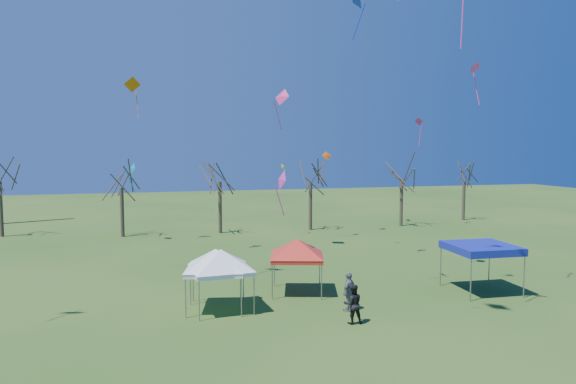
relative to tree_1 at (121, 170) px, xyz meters
name	(u,v)px	position (x,y,z in m)	size (l,w,h in m)	color
ground	(343,316)	(10.77, -24.65, -5.79)	(140.00, 140.00, 0.00)	#274E19
tree_1	(121,170)	(0.00, 0.00, 0.00)	(3.42, 3.42, 7.54)	#3D2D21
tree_2	(220,163)	(8.40, -0.27, 0.50)	(3.71, 3.71, 8.18)	#3D2D21
tree_3	(311,165)	(16.80, -0.60, 0.29)	(3.59, 3.59, 7.91)	#3D2D21
tree_4	(402,164)	(26.12, -0.65, 0.27)	(3.58, 3.58, 7.89)	#3D2D21
tree_5	(465,166)	(34.49, 1.42, -0.06)	(3.39, 3.39, 7.46)	#3D2D21
tent_white_west	(216,253)	(5.31, -22.09, -3.10)	(3.70, 3.70, 3.34)	gray
tent_white_mid	(221,253)	(5.53, -22.28, -3.09)	(3.79, 3.79, 3.35)	gray
tent_red	(297,243)	(9.78, -20.43, -3.11)	(3.62, 3.62, 3.32)	gray
tent_blue	(481,248)	(19.30, -22.75, -3.46)	(3.39, 3.39, 2.54)	gray
person_grey	(349,292)	(11.30, -23.98, -4.87)	(1.08, 0.45, 1.84)	slate
person_dark	(353,304)	(10.82, -25.67, -4.93)	(0.84, 0.66, 1.73)	black
kite_17	(475,69)	(22.38, -17.25, 6.84)	(1.07, 0.91, 2.73)	#FB37A8
kite_19	(283,168)	(13.53, -3.12, 0.14)	(0.74, 0.78, 1.94)	#E6FF1A
kite_27	(357,0)	(12.62, -21.38, 9.24)	(0.71, 1.08, 2.56)	#1332CC
kite_12	(419,122)	(27.92, -0.54, 4.37)	(0.83, 1.02, 2.84)	#D52F83
kite_11	(282,97)	(11.81, -9.31, 5.55)	(1.33, 1.53, 3.02)	#DE317B
kite_2	(132,85)	(1.21, -3.71, 6.77)	(1.44, 0.95, 3.28)	orange
kite_22	(326,157)	(16.70, -5.29, 1.10)	(1.00, 0.93, 2.99)	#DA4E0B
kite_1	(281,180)	(8.96, -20.33, 0.18)	(0.57, 1.11, 2.46)	#D72F93
kite_13	(132,169)	(1.00, -2.77, 0.16)	(0.83, 1.03, 2.54)	#0B87A8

